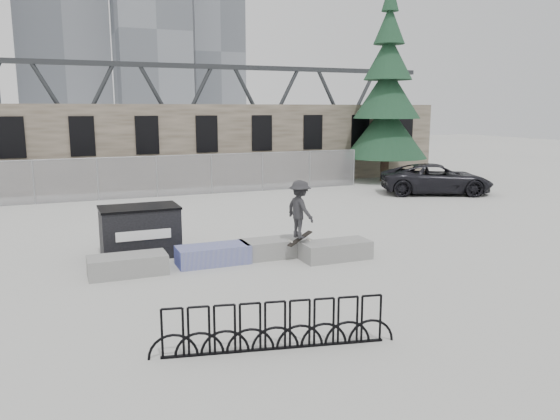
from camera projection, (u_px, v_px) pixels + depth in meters
The scene contains 14 objects.
ground at pixel (234, 262), 15.39m from camera, with size 120.00×120.00×0.00m, color #B2B2AD.
stone_wall at pixel (144, 146), 29.76m from camera, with size 36.00×2.58×4.50m.
chainlink_fence at pixel (157, 176), 26.58m from camera, with size 22.06×0.06×2.02m.
planter_far_left at pixel (128, 264), 14.18m from camera, with size 2.00×0.90×0.52m.
planter_center_left at pixel (213, 254), 15.18m from camera, with size 2.00×0.90×0.52m.
planter_center_right at pixel (275, 247), 15.95m from camera, with size 2.00×0.90×0.52m.
planter_offset at pixel (336, 249), 15.68m from camera, with size 2.00×0.90×0.52m.
dumpster at pixel (140, 231), 15.94m from camera, with size 2.26×1.39×1.48m.
bike_rack at pixel (275, 326), 9.73m from camera, with size 4.41×0.95×0.90m.
spruce_tree at pixel (387, 103), 31.82m from camera, with size 4.85×4.85×11.50m.
skyline_towers at pixel (67, 14), 96.58m from camera, with size 58.00×28.00×48.00m.
truss_bridge at pixel (178, 110), 68.40m from camera, with size 70.00×3.00×9.80m.
suv at pixel (436, 179), 27.62m from camera, with size 2.53×5.49×1.53m, color black.
skateboarder at pixel (300, 209), 15.34m from camera, with size 0.82×1.16×1.86m.
Camera 1 is at (-4.43, -14.24, 4.27)m, focal length 35.00 mm.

